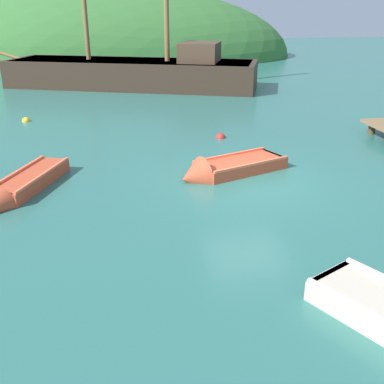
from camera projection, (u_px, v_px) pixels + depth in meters
ground_plane at (249, 183)px, 13.39m from camera, size 120.00×120.00×0.00m
shore_hill at (107, 58)px, 44.66m from camera, size 36.07×19.84×13.19m
sailing_ship at (135, 78)px, 28.61m from camera, size 17.58×9.05×12.39m
rowboat_near_dock at (22, 188)px, 12.63m from camera, size 2.17×3.81×0.86m
rowboat_far at (225, 171)px, 14.00m from camera, size 3.68×2.41×1.14m
buoy_red at (221, 138)px, 17.88m from camera, size 0.37×0.37×0.37m
buoy_yellow at (26, 121)px, 20.41m from camera, size 0.37×0.37×0.37m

